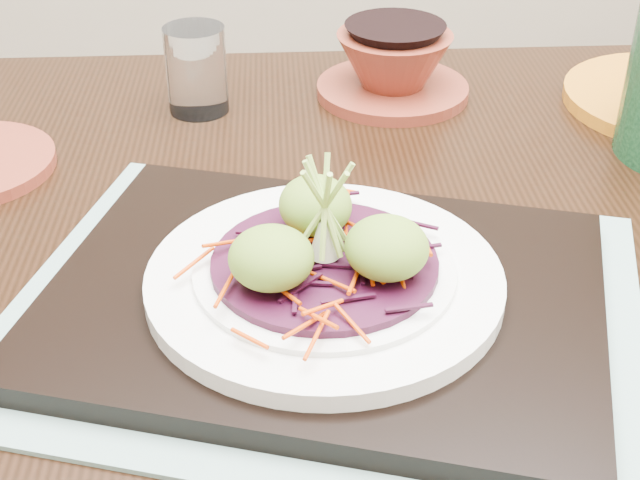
{
  "coord_description": "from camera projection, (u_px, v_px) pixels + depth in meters",
  "views": [
    {
      "loc": [
        -0.16,
        -0.65,
        1.16
      ],
      "look_at": [
        -0.08,
        -0.14,
        0.82
      ],
      "focal_mm": 50.0,
      "sensor_mm": 36.0,
      "label": 1
    }
  ],
  "objects": [
    {
      "name": "guacamole_scoops",
      "position": [
        325.0,
        236.0,
        0.6
      ],
      "size": [
        0.14,
        0.12,
        0.04
      ],
      "color": "olive",
      "rests_on": "cabbage_bed"
    },
    {
      "name": "placemat",
      "position": [
        324.0,
        309.0,
        0.63
      ],
      "size": [
        0.53,
        0.48,
        0.0
      ],
      "primitive_type": "cube",
      "rotation": [
        0.0,
        0.0,
        -0.38
      ],
      "color": "gray",
      "rests_on": "dining_table"
    },
    {
      "name": "water_glass",
      "position": [
        196.0,
        70.0,
        0.89
      ],
      "size": [
        0.07,
        0.07,
        0.09
      ],
      "primitive_type": "cylinder",
      "rotation": [
        0.0,
        0.0,
        0.18
      ],
      "color": "white",
      "rests_on": "dining_table"
    },
    {
      "name": "dining_table",
      "position": [
        355.0,
        341.0,
        0.76
      ],
      "size": [
        1.31,
        0.94,
        0.77
      ],
      "rotation": [
        0.0,
        0.0,
        -0.1
      ],
      "color": "black",
      "rests_on": "ground"
    },
    {
      "name": "scallion_garnish",
      "position": [
        325.0,
        212.0,
        0.59
      ],
      "size": [
        0.06,
        0.06,
        0.09
      ],
      "primitive_type": null,
      "color": "#90B448",
      "rests_on": "cabbage_bed"
    },
    {
      "name": "serving_tray",
      "position": [
        324.0,
        297.0,
        0.62
      ],
      "size": [
        0.46,
        0.41,
        0.02
      ],
      "primitive_type": "cube",
      "rotation": [
        0.0,
        0.0,
        -0.38
      ],
      "color": "black",
      "rests_on": "placemat"
    },
    {
      "name": "carrot_julienne",
      "position": [
        325.0,
        254.0,
        0.6
      ],
      "size": [
        0.19,
        0.19,
        0.01
      ],
      "primitive_type": null,
      "color": "#CA3903",
      "rests_on": "cabbage_bed"
    },
    {
      "name": "white_plate",
      "position": [
        325.0,
        278.0,
        0.61
      ],
      "size": [
        0.25,
        0.25,
        0.02
      ],
      "color": "white",
      "rests_on": "serving_tray"
    },
    {
      "name": "cabbage_bed",
      "position": [
        325.0,
        263.0,
        0.61
      ],
      "size": [
        0.16,
        0.16,
        0.01
      ],
      "primitive_type": "cylinder",
      "color": "#340A1E",
      "rests_on": "white_plate"
    },
    {
      "name": "terracotta_bowl_set",
      "position": [
        393.0,
        68.0,
        0.93
      ],
      "size": [
        0.16,
        0.16,
        0.07
      ],
      "rotation": [
        0.0,
        0.0,
        -0.01
      ],
      "color": "maroon",
      "rests_on": "dining_table"
    }
  ]
}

